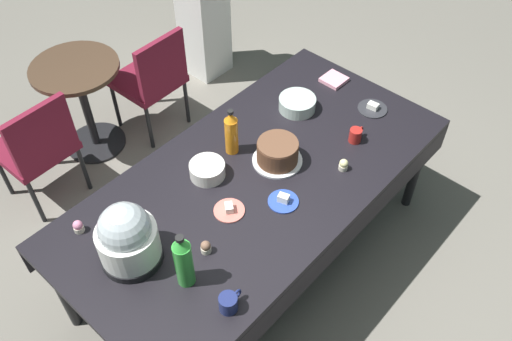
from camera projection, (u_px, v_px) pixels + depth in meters
name	position (u px, v px, depth m)	size (l,w,h in m)	color
ground	(256.00, 257.00, 3.41)	(9.00, 9.00, 0.00)	slate
potluck_table	(256.00, 185.00, 2.91)	(2.20, 1.10, 0.75)	black
frosted_layer_cake	(278.00, 153.00, 2.90)	(0.27, 0.27, 0.14)	silver
slow_cooker	(127.00, 238.00, 2.40)	(0.29, 0.29, 0.34)	black
glass_salad_bowl	(297.00, 104.00, 3.21)	(0.22, 0.22, 0.08)	#B2C6BC
ceramic_snack_bowl	(207.00, 170.00, 2.84)	(0.19, 0.19, 0.08)	silver
dessert_plate_coral	(229.00, 210.00, 2.70)	(0.16, 0.16, 0.05)	#E07266
dessert_plate_charcoal	(373.00, 108.00, 3.23)	(0.18, 0.18, 0.04)	#2D2D33
dessert_plate_cobalt	(283.00, 200.00, 2.74)	(0.16, 0.16, 0.05)	#2D4CB2
cupcake_rose	(344.00, 165.00, 2.88)	(0.05, 0.05, 0.07)	beige
cupcake_vanilla	(206.00, 247.00, 2.52)	(0.05, 0.05, 0.07)	beige
cupcake_mint	(78.00, 227.00, 2.60)	(0.05, 0.05, 0.07)	beige
soda_bottle_orange_juice	(231.00, 133.00, 2.90)	(0.07, 0.07, 0.29)	orange
soda_bottle_lime_soda	(184.00, 261.00, 2.32)	(0.08, 0.08, 0.33)	green
coffee_mug_navy	(229.00, 303.00, 2.31)	(0.12, 0.08, 0.08)	navy
coffee_mug_red	(356.00, 135.00, 3.02)	(0.11, 0.07, 0.08)	#B2231E
paper_napkin_stack	(334.00, 80.00, 3.42)	(0.14, 0.14, 0.02)	pink
maroon_chair_left	(37.00, 145.00, 3.40)	(0.45, 0.45, 0.85)	maroon
maroon_chair_right	(153.00, 77.00, 3.88)	(0.45, 0.45, 0.85)	maroon
round_cafe_table	(81.00, 92.00, 3.75)	(0.60, 0.60, 0.72)	#473323
water_cooler	(202.00, 8.00, 4.33)	(0.32, 0.32, 1.24)	silver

